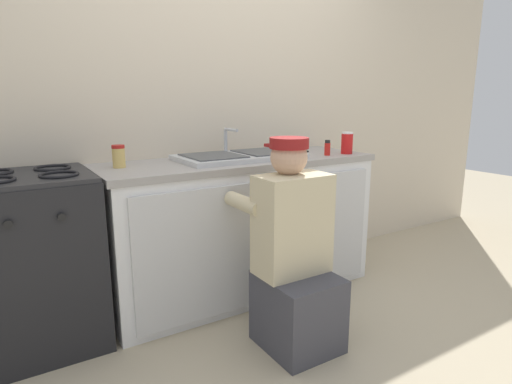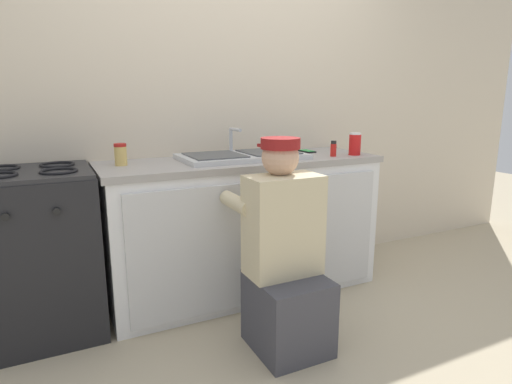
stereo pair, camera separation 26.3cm
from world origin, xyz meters
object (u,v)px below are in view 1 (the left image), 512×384
Objects in this scene: spice_bottle_red at (327,148)px; condiment_jar at (119,156)px; soda_cup_red at (347,143)px; cell_phone at (299,151)px; sink_double_basin at (239,156)px; stove_range at (36,261)px; plumber_person at (294,262)px.

spice_bottle_red is 0.82× the size of condiment_jar.
soda_cup_red is 1.09× the size of cell_phone.
soda_cup_red is 1.45× the size of spice_bottle_red.
cell_phone is at bearing 96.50° from spice_bottle_red.
condiment_jar is at bearing 170.23° from spice_bottle_red.
sink_double_basin reaches higher than spice_bottle_red.
condiment_jar is at bearing 7.17° from stove_range.
sink_double_basin reaches higher than condiment_jar.
sink_double_basin is 7.62× the size of spice_bottle_red.
condiment_jar is (-0.75, 0.06, 0.05)m from sink_double_basin.
stove_range is (-1.23, -0.00, -0.46)m from sink_double_basin.
plumber_person is 7.26× the size of soda_cup_red.
plumber_person reaches higher than soda_cup_red.
spice_bottle_red is at bearing -83.50° from cell_phone.
spice_bottle_red is at bearing -5.39° from stove_range.
condiment_jar is at bearing 175.61° from sink_double_basin.
plumber_person reaches higher than cell_phone.
plumber_person is 1.14m from condiment_jar.
sink_double_basin reaches higher than cell_phone.
soda_cup_red is at bearing -5.05° from stove_range.
plumber_person is at bearing -141.47° from spice_bottle_red.
cell_phone is at bearing 3.29° from stove_range.
soda_cup_red reaches higher than cell_phone.
stove_range is at bearing -179.90° from sink_double_basin.
sink_double_basin is 5.26× the size of soda_cup_red.
cell_phone is (-0.03, 0.27, -0.04)m from spice_bottle_red.
spice_bottle_red is (0.59, -0.17, 0.03)m from sink_double_basin.
stove_range is at bearing 148.09° from plumber_person.
cell_phone is (1.31, 0.04, -0.06)m from condiment_jar.
sink_double_basin is 1.31m from stove_range.
soda_cup_red is (0.77, -0.18, 0.06)m from sink_double_basin.
condiment_jar is (-1.52, 0.24, -0.01)m from soda_cup_red.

